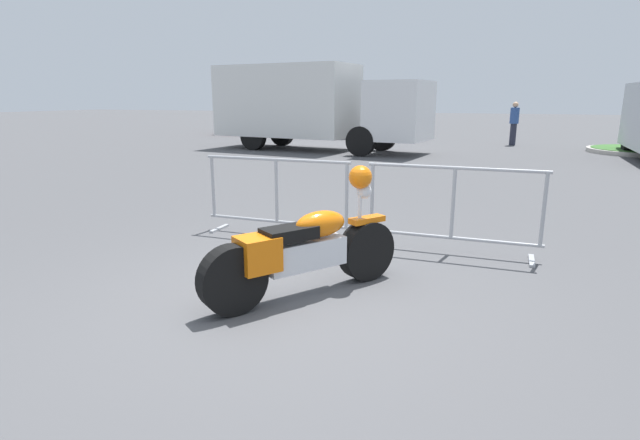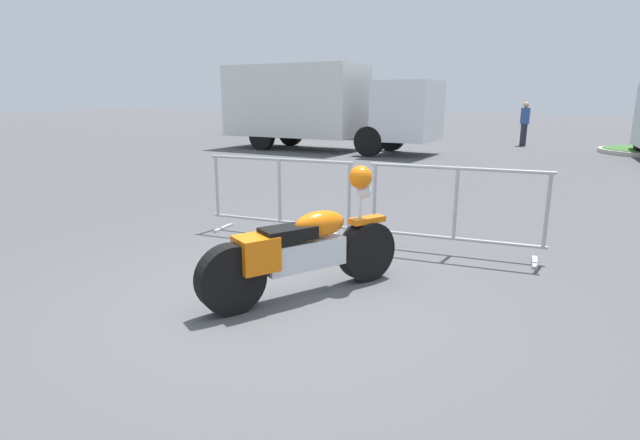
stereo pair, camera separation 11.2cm
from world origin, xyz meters
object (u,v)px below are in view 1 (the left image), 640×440
(box_truck, at_px, (308,104))
(parked_car_silver, at_px, (348,122))
(crowd_barrier_far, at_px, (453,209))
(parked_car_red, at_px, (254,118))
(crowd_barrier_near, at_px, (277,196))
(parked_car_white, at_px, (296,121))
(motorcycle, at_px, (305,249))
(pedestrian, at_px, (514,122))

(box_truck, distance_m, parked_car_silver, 6.93)
(crowd_barrier_far, bearing_deg, parked_car_red, 123.96)
(crowd_barrier_near, bearing_deg, box_truck, 109.64)
(box_truck, bearing_deg, crowd_barrier_near, -62.88)
(crowd_barrier_near, distance_m, parked_car_white, 19.17)
(motorcycle, xyz_separation_m, crowd_barrier_far, (1.16, 1.83, 0.09))
(parked_car_white, bearing_deg, parked_car_silver, -81.47)
(parked_car_white, distance_m, pedestrian, 10.57)
(crowd_barrier_far, bearing_deg, box_truck, 119.67)
(motorcycle, bearing_deg, parked_car_silver, 51.11)
(crowd_barrier_near, relative_size, crowd_barrier_far, 1.00)
(pedestrian, bearing_deg, parked_car_white, 33.11)
(motorcycle, bearing_deg, crowd_barrier_near, 67.33)
(parked_car_red, height_order, parked_car_white, parked_car_red)
(crowd_barrier_near, distance_m, pedestrian, 15.76)
(parked_car_white, relative_size, parked_car_silver, 1.03)
(parked_car_red, relative_size, parked_car_silver, 1.10)
(crowd_barrier_far, bearing_deg, motorcycle, -122.43)
(motorcycle, xyz_separation_m, parked_car_silver, (-5.69, 19.58, 0.23))
(crowd_barrier_far, relative_size, parked_car_red, 0.45)
(crowd_barrier_far, xyz_separation_m, parked_car_red, (-12.37, 18.36, 0.21))
(crowd_barrier_far, relative_size, parked_car_silver, 0.50)
(crowd_barrier_near, relative_size, parked_car_silver, 0.50)
(parked_car_red, relative_size, parked_car_white, 1.07)
(crowd_barrier_far, bearing_deg, crowd_barrier_near, 180.00)
(crowd_barrier_near, xyz_separation_m, box_truck, (-3.90, 10.92, 1.08))
(crowd_barrier_far, bearing_deg, parked_car_silver, 111.10)
(motorcycle, xyz_separation_m, parked_car_red, (-11.20, 20.19, 0.30))
(crowd_barrier_near, distance_m, box_truck, 11.65)
(parked_car_white, bearing_deg, motorcycle, -148.55)
(motorcycle, height_order, pedestrian, pedestrian)
(motorcycle, height_order, parked_car_white, parked_car_white)
(box_truck, height_order, parked_car_red, box_truck)
(crowd_barrier_near, distance_m, crowd_barrier_far, 2.32)
(pedestrian, bearing_deg, crowd_barrier_far, 132.88)
(motorcycle, relative_size, parked_car_white, 0.43)
(box_truck, xyz_separation_m, pedestrian, (6.94, 4.54, -0.72))
(crowd_barrier_near, relative_size, parked_car_red, 0.45)
(parked_car_white, height_order, pedestrian, pedestrian)
(crowd_barrier_far, height_order, parked_car_white, parked_car_white)
(pedestrian, bearing_deg, parked_car_red, 33.03)
(parked_car_red, bearing_deg, parked_car_white, -94.71)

